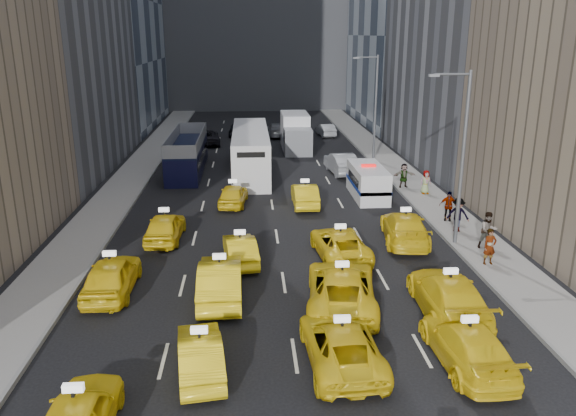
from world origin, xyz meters
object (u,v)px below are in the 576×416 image
Objects in this scene: double_decker at (187,153)px; box_truck at (296,132)px; pedestrian_0 at (490,247)px; nypd_van at (368,182)px; city_bus at (251,152)px.

box_truck is (9.41, 8.32, 0.11)m from double_decker.
double_decker is at bearing 120.31° from pedestrian_0.
city_bus is at bearing 127.81° from nypd_van.
city_bus is at bearing 111.30° from pedestrian_0.
nypd_van is 11.01m from city_bus.
box_truck is at bearing 62.08° from city_bus.
double_decker is 26.23m from pedestrian_0.
city_bus reaches higher than double_decker.
pedestrian_0 is (3.28, -12.31, 0.01)m from nypd_van.
city_bus reaches higher than nypd_van.
double_decker is 12.56m from box_truck.
double_decker reaches higher than pedestrian_0.
double_decker is 0.81× the size of city_bus.
nypd_van is 15.38m from double_decker.
pedestrian_0 is at bearing -72.90° from box_truck.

